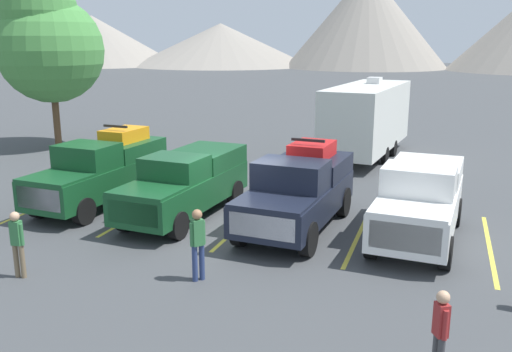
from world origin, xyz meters
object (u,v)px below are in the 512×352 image
Objects in this scene: pickup_truck_b at (187,182)px; camper_trailer_a at (367,117)px; pickup_truck_a at (103,169)px; pickup_truck_c at (299,189)px; pickup_truck_d at (420,200)px; person_c at (17,240)px; person_b at (198,240)px; person_a at (440,329)px.

camper_trailer_a reaches higher than pickup_truck_b.
camper_trailer_a reaches higher than pickup_truck_a.
pickup_truck_a is 6.95m from pickup_truck_c.
camper_trailer_a reaches higher than pickup_truck_d.
pickup_truck_d is at bearing 1.89° from pickup_truck_c.
pickup_truck_c is at bearing 46.40° from person_c.
pickup_truck_b is 5.04m from person_b.
pickup_truck_b is 3.68m from pickup_truck_c.
pickup_truck_b is 11.51m from camper_trailer_a.
person_b is at bearing -61.52° from pickup_truck_b.
pickup_truck_b reaches higher than person_c.
camper_trailer_a is at bearing 105.43° from pickup_truck_d.
pickup_truck_b is at bearing 179.46° from pickup_truck_c.
person_b is (-1.27, -4.40, -0.19)m from pickup_truck_c.
pickup_truck_a reaches higher than person_a.
pickup_truck_d is 6.83m from person_a.
pickup_truck_a is 7.39m from person_b.
pickup_truck_d is at bearing -74.57° from camper_trailer_a.
pickup_truck_d reaches higher than person_b.
camper_trailer_a reaches higher than person_b.
pickup_truck_a is at bearing 147.55° from person_a.
pickup_truck_a reaches higher than pickup_truck_b.
pickup_truck_b is 3.27× the size of person_b.
person_b is 4.24m from person_c.
pickup_truck_d is 3.09× the size of person_b.
pickup_truck_a reaches higher than pickup_truck_c.
person_a is 0.92× the size of person_b.
pickup_truck_a is at bearing 177.27° from pickup_truck_c.
pickup_truck_a is 1.00× the size of pickup_truck_b.
person_c is at bearing -106.42° from pickup_truck_b.
pickup_truck_c is 10.76m from camper_trailer_a.
pickup_truck_c is at bearing 73.90° from person_b.
pickup_truck_d is at bearing 0.63° from pickup_truck_b.
person_c is (-8.77, -5.72, -0.21)m from pickup_truck_d.
pickup_truck_b is 3.56× the size of person_a.
pickup_truck_d reaches higher than person_a.
pickup_truck_a is at bearing 105.19° from person_c.
pickup_truck_c reaches higher than person_c.
person_b is (5.68, -4.73, -0.18)m from pickup_truck_a.
person_b is (2.40, -4.43, -0.09)m from pickup_truck_b.
pickup_truck_d is at bearing 43.81° from person_b.
pickup_truck_c is 3.44m from pickup_truck_d.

